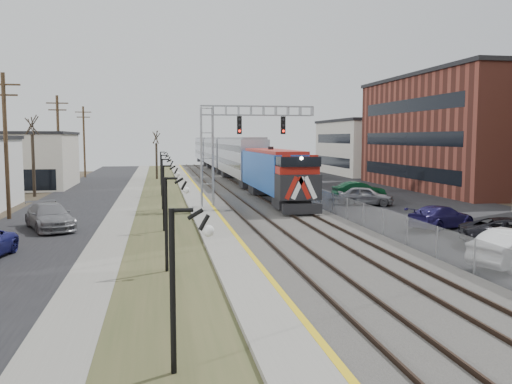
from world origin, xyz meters
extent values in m
plane|color=#473D2D|center=(0.00, 0.00, 0.00)|extent=(160.00, 160.00, 0.00)
cube|color=black|center=(-11.50, 35.00, 0.02)|extent=(7.00, 120.00, 0.04)
cube|color=gray|center=(-7.00, 35.00, 0.04)|extent=(2.00, 120.00, 0.08)
cube|color=#3D4525|center=(-4.00, 35.00, 0.03)|extent=(4.00, 120.00, 0.06)
cube|color=gray|center=(-1.00, 35.00, 0.12)|extent=(2.00, 120.00, 0.24)
cube|color=#595651|center=(4.00, 35.00, 0.10)|extent=(8.00, 120.00, 0.20)
cube|color=black|center=(16.00, 35.00, 0.02)|extent=(16.00, 120.00, 0.04)
cube|color=gold|center=(-0.12, 35.00, 0.24)|extent=(0.24, 120.00, 0.01)
cube|color=#2D2119|center=(1.25, 35.00, 0.28)|extent=(0.08, 120.00, 0.15)
cube|color=#2D2119|center=(2.75, 35.00, 0.28)|extent=(0.08, 120.00, 0.15)
cube|color=#2D2119|center=(4.75, 35.00, 0.28)|extent=(0.08, 120.00, 0.15)
cube|color=#2D2119|center=(6.25, 35.00, 0.28)|extent=(0.08, 120.00, 0.15)
cube|color=#1447A5|center=(5.50, 30.32, 2.47)|extent=(3.00, 17.00, 4.25)
cube|color=black|center=(5.50, 21.62, 0.70)|extent=(2.80, 0.50, 0.70)
cube|color=#92959B|center=(5.50, 50.62, 3.01)|extent=(3.00, 22.00, 5.33)
cube|color=#92959B|center=(5.50, 73.42, 3.01)|extent=(3.00, 22.00, 5.33)
cube|color=#92959B|center=(5.50, 96.22, 3.01)|extent=(3.00, 22.00, 5.33)
cube|color=gray|center=(-0.50, 28.00, 4.00)|extent=(1.00, 1.00, 8.00)
cube|color=gray|center=(3.50, 28.00, 7.75)|extent=(9.00, 0.80, 0.80)
cube|color=black|center=(2.00, 27.55, 6.60)|extent=(0.35, 0.25, 1.40)
cube|color=black|center=(5.50, 27.55, 6.60)|extent=(0.35, 0.25, 1.40)
cylinder|color=black|center=(-4.00, -2.00, 2.00)|extent=(0.14, 0.14, 4.00)
cylinder|color=black|center=(-4.00, 8.00, 2.00)|extent=(0.14, 0.14, 4.00)
cylinder|color=black|center=(-4.00, 18.00, 2.00)|extent=(0.14, 0.14, 4.00)
cylinder|color=black|center=(-4.00, 28.00, 2.00)|extent=(0.14, 0.14, 4.00)
cylinder|color=black|center=(-4.00, 38.00, 2.00)|extent=(0.14, 0.14, 4.00)
cylinder|color=black|center=(-4.00, 50.00, 2.00)|extent=(0.14, 0.14, 4.00)
cylinder|color=#4C3823|center=(-14.50, 25.00, 5.00)|extent=(0.28, 0.28, 10.00)
cylinder|color=#4C3823|center=(-14.50, 45.00, 5.00)|extent=(0.28, 0.28, 10.00)
cylinder|color=#4C3823|center=(-14.50, 65.00, 5.00)|extent=(0.28, 0.28, 10.00)
cube|color=gray|center=(8.20, 35.00, 0.80)|extent=(0.04, 120.00, 1.60)
cube|color=#BBB1A3|center=(-21.00, 50.00, 3.00)|extent=(14.00, 12.00, 6.00)
cube|color=brown|center=(30.00, 40.00, 6.00)|extent=(16.00, 26.00, 12.00)
cube|color=#BBB1A3|center=(30.00, 65.00, 4.00)|extent=(16.00, 18.00, 8.00)
cylinder|color=#382D23|center=(-16.00, 40.00, 2.97)|extent=(0.30, 0.30, 5.95)
cylinder|color=#382D23|center=(-4.50, 60.00, 2.45)|extent=(0.30, 0.30, 4.90)
imported|color=#1C154C|center=(12.85, 16.03, 0.71)|extent=(5.27, 3.84, 1.42)
imported|color=gray|center=(12.62, 27.86, 0.78)|extent=(4.93, 3.48, 1.56)
imported|color=#0B3A1E|center=(13.80, 32.44, 0.78)|extent=(4.78, 1.79, 1.56)
imported|color=gray|center=(-10.88, 19.98, 0.79)|extent=(4.12, 5.90, 1.58)
camera|label=1|loc=(-4.28, -14.50, 5.62)|focal=38.00mm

